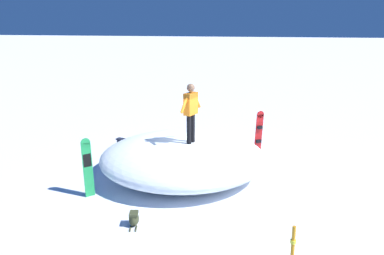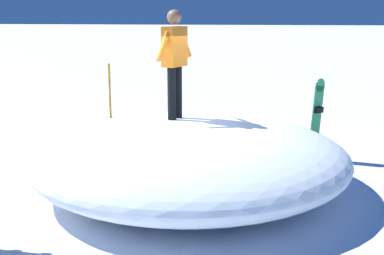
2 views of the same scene
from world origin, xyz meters
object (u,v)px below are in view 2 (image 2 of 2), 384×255
object	(u,v)px
backpack_near	(230,133)
trail_marker_pole	(110,89)
snowboard_secondary_upright	(317,118)
snowboarder_standing	(175,56)

from	to	relation	value
backpack_near	trail_marker_pole	bearing A→B (deg)	58.98
snowboard_secondary_upright	backpack_near	size ratio (longest dim) A/B	3.06
snowboard_secondary_upright	trail_marker_pole	xyz separation A→B (m)	(3.44, 5.30, -0.05)
snowboarder_standing	snowboard_secondary_upright	bearing A→B (deg)	-53.73
snowboard_secondary_upright	trail_marker_pole	bearing A→B (deg)	57.00
backpack_near	snowboard_secondary_upright	bearing A→B (deg)	-126.62
snowboard_secondary_upright	backpack_near	bearing A→B (deg)	53.38
trail_marker_pole	snowboard_secondary_upright	bearing A→B (deg)	-123.00
backpack_near	trail_marker_pole	size ratio (longest dim) A/B	0.35
snowboard_secondary_upright	trail_marker_pole	world-z (taller)	snowboard_secondary_upright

